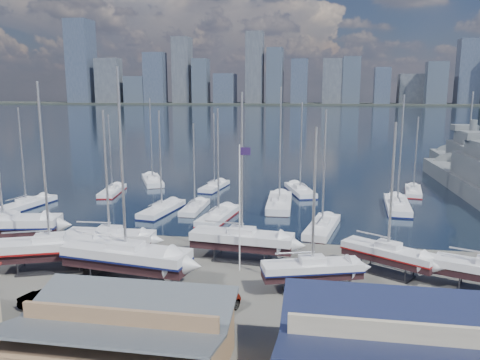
# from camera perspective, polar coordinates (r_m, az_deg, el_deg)

# --- Properties ---
(ground) EXTENTS (1400.00, 1400.00, 0.00)m
(ground) POSITION_cam_1_polar(r_m,az_deg,el_deg) (43.83, -5.71, -11.07)
(ground) COLOR #605E59
(ground) RESTS_ON ground
(water) EXTENTS (1400.00, 600.00, 0.40)m
(water) POSITION_cam_1_polar(r_m,az_deg,el_deg) (349.78, 7.85, 7.90)
(water) COLOR #1B2B40
(water) RESTS_ON ground
(far_shore) EXTENTS (1400.00, 80.00, 2.20)m
(far_shore) POSITION_cam_1_polar(r_m,az_deg,el_deg) (609.51, 8.66, 9.14)
(far_shore) COLOR #2D332D
(far_shore) RESTS_ON ground
(skyline) EXTENTS (639.14, 43.80, 107.69)m
(skyline) POSITION_cam_1_polar(r_m,az_deg,el_deg) (603.71, 7.99, 12.75)
(skyline) COLOR #475166
(skyline) RESTS_ON far_shore
(shed_grey) EXTENTS (12.60, 8.40, 4.17)m
(shed_grey) POSITION_cam_1_polar(r_m,az_deg,el_deg) (29.27, -14.47, -18.37)
(shed_grey) COLOR #8C6B4C
(shed_grey) RESTS_ON ground
(sailboat_cradle_0) EXTENTS (12.12, 5.60, 18.68)m
(sailboat_cradle_0) POSITION_cam_1_polar(r_m,az_deg,el_deg) (56.25, -26.85, -4.90)
(sailboat_cradle_0) COLOR #2D2D33
(sailboat_cradle_0) RESTS_ON ground
(sailboat_cradle_1) EXTENTS (11.01, 6.58, 17.12)m
(sailboat_cradle_1) POSITION_cam_1_polar(r_m,az_deg,el_deg) (46.71, -22.13, -7.67)
(sailboat_cradle_1) COLOR #2D2D33
(sailboat_cradle_1) RESTS_ON ground
(sailboat_cradle_2) EXTENTS (8.94, 2.87, 14.54)m
(sailboat_cradle_2) POSITION_cam_1_polar(r_m,az_deg,el_deg) (48.46, -15.59, -6.76)
(sailboat_cradle_2) COLOR #2D2D33
(sailboat_cradle_2) RESTS_ON ground
(sailboat_cradle_3) EXTENTS (11.73, 4.80, 18.22)m
(sailboat_cradle_3) POSITION_cam_1_polar(r_m,az_deg,el_deg) (42.14, -13.70, -9.06)
(sailboat_cradle_3) COLOR #2D2D33
(sailboat_cradle_3) RESTS_ON ground
(sailboat_cradle_4) EXTENTS (10.18, 3.78, 16.22)m
(sailboat_cradle_4) POSITION_cam_1_polar(r_m,az_deg,el_deg) (45.80, 0.23, -7.27)
(sailboat_cradle_4) COLOR #2D2D33
(sailboat_cradle_4) RESTS_ON ground
(sailboat_cradle_5) EXTENTS (8.58, 4.67, 13.55)m
(sailboat_cradle_5) POSITION_cam_1_polar(r_m,az_deg,el_deg) (39.41, 8.78, -10.66)
(sailboat_cradle_5) COLOR #2D2D33
(sailboat_cradle_5) RESTS_ON ground
(sailboat_cradle_6) EXTENTS (8.30, 6.48, 13.69)m
(sailboat_cradle_6) POSITION_cam_1_polar(r_m,az_deg,el_deg) (44.47, 17.58, -8.52)
(sailboat_cradle_6) COLOR #2D2D33
(sailboat_cradle_6) RESTS_ON ground
(sailboat_moored_0) EXTENTS (4.16, 10.18, 14.77)m
(sailboat_moored_0) POSITION_cam_1_polar(r_m,az_deg,el_deg) (73.20, -24.59, -2.84)
(sailboat_moored_0) COLOR black
(sailboat_moored_0) RESTS_ON water
(sailboat_moored_1) EXTENTS (3.86, 9.20, 13.33)m
(sailboat_moored_1) POSITION_cam_1_polar(r_m,az_deg,el_deg) (78.34, -15.30, -1.41)
(sailboat_moored_1) COLOR black
(sailboat_moored_1) RESTS_ON water
(sailboat_moored_2) EXTENTS (7.26, 10.73, 15.86)m
(sailboat_moored_2) POSITION_cam_1_polar(r_m,az_deg,el_deg) (85.57, -10.61, -0.20)
(sailboat_moored_2) COLOR black
(sailboat_moored_2) RESTS_ON water
(sailboat_moored_3) EXTENTS (4.12, 9.99, 14.50)m
(sailboat_moored_3) POSITION_cam_1_polar(r_m,az_deg,el_deg) (64.73, -9.49, -3.68)
(sailboat_moored_3) COLOR black
(sailboat_moored_3) RESTS_ON water
(sailboat_moored_4) EXTENTS (2.39, 8.36, 12.60)m
(sailboat_moored_4) POSITION_cam_1_polar(r_m,az_deg,el_deg) (65.29, -5.52, -3.44)
(sailboat_moored_4) COLOR black
(sailboat_moored_4) RESTS_ON water
(sailboat_moored_5) EXTENTS (3.74, 9.22, 13.40)m
(sailboat_moored_5) POSITION_cam_1_polar(r_m,az_deg,el_deg) (79.28, -3.13, -0.90)
(sailboat_moored_5) COLOR black
(sailboat_moored_5) RESTS_ON water
(sailboat_moored_6) EXTENTS (4.20, 10.26, 14.90)m
(sailboat_moored_6) POSITION_cam_1_polar(r_m,az_deg,el_deg) (60.61, -2.62, -4.53)
(sailboat_moored_6) COLOR black
(sailboat_moored_6) RESTS_ON water
(sailboat_moored_7) EXTENTS (3.75, 11.86, 17.72)m
(sailboat_moored_7) POSITION_cam_1_polar(r_m,az_deg,el_deg) (67.25, 4.82, -3.01)
(sailboat_moored_7) COLOR black
(sailboat_moored_7) RESTS_ON water
(sailboat_moored_8) EXTENTS (5.81, 10.62, 15.29)m
(sailboat_moored_8) POSITION_cam_1_polar(r_m,az_deg,el_deg) (76.44, 7.33, -1.41)
(sailboat_moored_8) COLOR black
(sailboat_moored_8) RESTS_ON water
(sailboat_moored_9) EXTENTS (4.61, 10.25, 14.95)m
(sailboat_moored_9) POSITION_cam_1_polar(r_m,az_deg,el_deg) (56.42, 9.98, -5.83)
(sailboat_moored_9) COLOR black
(sailboat_moored_9) RESTS_ON water
(sailboat_moored_10) EXTENTS (3.93, 11.32, 16.63)m
(sailboat_moored_10) POSITION_cam_1_polar(r_m,az_deg,el_deg) (69.37, 18.61, -3.13)
(sailboat_moored_10) COLOR black
(sailboat_moored_10) RESTS_ON water
(sailboat_moored_11) EXTENTS (3.76, 8.95, 12.98)m
(sailboat_moored_11) POSITION_cam_1_polar(r_m,az_deg,el_deg) (80.57, 20.36, -1.37)
(sailboat_moored_11) COLOR black
(sailboat_moored_11) RESTS_ON water
(naval_ship_west) EXTENTS (7.76, 41.82, 17.75)m
(naval_ship_west) POSITION_cam_1_polar(r_m,az_deg,el_deg) (106.87, 25.90, 1.79)
(naval_ship_west) COLOR #5A5F64
(naval_ship_west) RESTS_ON water
(car_b) EXTENTS (4.65, 2.60, 1.45)m
(car_b) POSITION_cam_1_polar(r_m,az_deg,el_deg) (38.73, -22.57, -13.73)
(car_b) COLOR gray
(car_b) RESTS_ON ground
(car_c) EXTENTS (4.51, 5.98, 1.51)m
(car_c) POSITION_cam_1_polar(r_m,az_deg,el_deg) (35.53, -3.87, -15.11)
(car_c) COLOR gray
(car_c) RESTS_ON ground
(car_d) EXTENTS (2.67, 5.57, 1.57)m
(car_d) POSITION_cam_1_polar(r_m,az_deg,el_deg) (33.71, -6.84, -16.62)
(car_d) COLOR gray
(car_d) RESTS_ON ground
(flagpole) EXTENTS (1.03, 0.12, 11.67)m
(flagpole) POSITION_cam_1_polar(r_m,az_deg,el_deg) (41.90, 0.06, -2.42)
(flagpole) COLOR white
(flagpole) RESTS_ON ground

